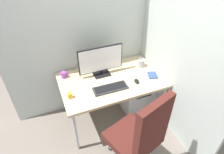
{
  "coord_description": "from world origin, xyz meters",
  "views": [
    {
      "loc": [
        -0.76,
        -1.86,
        2.27
      ],
      "look_at": [
        -0.02,
        -0.08,
        0.8
      ],
      "focal_mm": 31.07,
      "sensor_mm": 36.0,
      "label": 1
    }
  ],
  "objects_px": {
    "mouse": "(137,81)",
    "pen_holder": "(141,63)",
    "office_chair": "(139,136)",
    "notebook": "(153,75)",
    "coffee_mug": "(64,75)",
    "desk_clamp_accessory": "(70,96)",
    "filing_cabinet": "(136,92)",
    "keyboard": "(110,88)",
    "monitor": "(101,60)"
  },
  "relations": [
    {
      "from": "office_chair",
      "to": "keyboard",
      "type": "relative_size",
      "value": 2.71
    },
    {
      "from": "mouse",
      "to": "pen_holder",
      "type": "relative_size",
      "value": 0.52
    },
    {
      "from": "office_chair",
      "to": "pen_holder",
      "type": "relative_size",
      "value": 6.55
    },
    {
      "from": "filing_cabinet",
      "to": "keyboard",
      "type": "relative_size",
      "value": 1.21
    },
    {
      "from": "office_chair",
      "to": "keyboard",
      "type": "xyz_separation_m",
      "value": [
        -0.04,
        0.68,
        0.12
      ]
    },
    {
      "from": "mouse",
      "to": "pen_holder",
      "type": "height_order",
      "value": "pen_holder"
    },
    {
      "from": "notebook",
      "to": "coffee_mug",
      "type": "relative_size",
      "value": 1.36
    },
    {
      "from": "filing_cabinet",
      "to": "monitor",
      "type": "relative_size",
      "value": 0.88
    },
    {
      "from": "pen_holder",
      "to": "desk_clamp_accessory",
      "type": "relative_size",
      "value": 2.68
    },
    {
      "from": "keyboard",
      "to": "filing_cabinet",
      "type": "bearing_deg",
      "value": 26.35
    },
    {
      "from": "filing_cabinet",
      "to": "desk_clamp_accessory",
      "type": "distance_m",
      "value": 1.15
    },
    {
      "from": "notebook",
      "to": "coffee_mug",
      "type": "bearing_deg",
      "value": 177.32
    },
    {
      "from": "mouse",
      "to": "pen_holder",
      "type": "xyz_separation_m",
      "value": [
        0.23,
        0.3,
        0.04
      ]
    },
    {
      "from": "office_chair",
      "to": "mouse",
      "type": "xyz_separation_m",
      "value": [
        0.32,
        0.67,
        0.12
      ]
    },
    {
      "from": "mouse",
      "to": "coffee_mug",
      "type": "distance_m",
      "value": 0.96
    },
    {
      "from": "monitor",
      "to": "notebook",
      "type": "bearing_deg",
      "value": -26.22
    },
    {
      "from": "mouse",
      "to": "coffee_mug",
      "type": "bearing_deg",
      "value": 160.31
    },
    {
      "from": "keyboard",
      "to": "mouse",
      "type": "distance_m",
      "value": 0.36
    },
    {
      "from": "office_chair",
      "to": "desk_clamp_accessory",
      "type": "distance_m",
      "value": 0.9
    },
    {
      "from": "mouse",
      "to": "desk_clamp_accessory",
      "type": "distance_m",
      "value": 0.85
    },
    {
      "from": "coffee_mug",
      "to": "filing_cabinet",
      "type": "bearing_deg",
      "value": -10.74
    },
    {
      "from": "filing_cabinet",
      "to": "coffee_mug",
      "type": "distance_m",
      "value": 1.13
    },
    {
      "from": "filing_cabinet",
      "to": "mouse",
      "type": "bearing_deg",
      "value": -122.03
    },
    {
      "from": "notebook",
      "to": "desk_clamp_accessory",
      "type": "xyz_separation_m",
      "value": [
        -1.12,
        -0.0,
        0.02
      ]
    },
    {
      "from": "monitor",
      "to": "coffee_mug",
      "type": "distance_m",
      "value": 0.52
    },
    {
      "from": "filing_cabinet",
      "to": "notebook",
      "type": "xyz_separation_m",
      "value": [
        0.1,
        -0.23,
        0.45
      ]
    },
    {
      "from": "notebook",
      "to": "office_chair",
      "type": "bearing_deg",
      "value": -111.25
    },
    {
      "from": "mouse",
      "to": "pen_holder",
      "type": "bearing_deg",
      "value": 61.12
    },
    {
      "from": "notebook",
      "to": "desk_clamp_accessory",
      "type": "distance_m",
      "value": 1.12
    },
    {
      "from": "keyboard",
      "to": "mouse",
      "type": "relative_size",
      "value": 4.61
    },
    {
      "from": "keyboard",
      "to": "pen_holder",
      "type": "bearing_deg",
      "value": 26.46
    },
    {
      "from": "pen_holder",
      "to": "notebook",
      "type": "distance_m",
      "value": 0.27
    },
    {
      "from": "office_chair",
      "to": "coffee_mug",
      "type": "distance_m",
      "value": 1.25
    },
    {
      "from": "mouse",
      "to": "notebook",
      "type": "bearing_deg",
      "value": 17.65
    },
    {
      "from": "office_chair",
      "to": "coffee_mug",
      "type": "bearing_deg",
      "value": 114.75
    },
    {
      "from": "keyboard",
      "to": "mouse",
      "type": "height_order",
      "value": "mouse"
    },
    {
      "from": "office_chair",
      "to": "pen_holder",
      "type": "xyz_separation_m",
      "value": [
        0.55,
        0.97,
        0.16
      ]
    },
    {
      "from": "notebook",
      "to": "coffee_mug",
      "type": "height_order",
      "value": "coffee_mug"
    },
    {
      "from": "pen_holder",
      "to": "filing_cabinet",
      "type": "bearing_deg",
      "value": -152.69
    },
    {
      "from": "notebook",
      "to": "mouse",
      "type": "bearing_deg",
      "value": -153.21
    },
    {
      "from": "pen_holder",
      "to": "desk_clamp_accessory",
      "type": "bearing_deg",
      "value": -166.46
    },
    {
      "from": "notebook",
      "to": "pen_holder",
      "type": "bearing_deg",
      "value": 114.41
    },
    {
      "from": "monitor",
      "to": "pen_holder",
      "type": "height_order",
      "value": "monitor"
    },
    {
      "from": "monitor",
      "to": "mouse",
      "type": "bearing_deg",
      "value": -44.1
    },
    {
      "from": "filing_cabinet",
      "to": "monitor",
      "type": "distance_m",
      "value": 0.84
    },
    {
      "from": "office_chair",
      "to": "filing_cabinet",
      "type": "bearing_deg",
      "value": 62.61
    },
    {
      "from": "filing_cabinet",
      "to": "coffee_mug",
      "type": "bearing_deg",
      "value": 169.26
    },
    {
      "from": "pen_holder",
      "to": "notebook",
      "type": "xyz_separation_m",
      "value": [
        0.03,
        -0.26,
        -0.05
      ]
    },
    {
      "from": "filing_cabinet",
      "to": "pen_holder",
      "type": "height_order",
      "value": "pen_holder"
    },
    {
      "from": "keyboard",
      "to": "pen_holder",
      "type": "xyz_separation_m",
      "value": [
        0.6,
        0.3,
        0.04
      ]
    }
  ]
}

